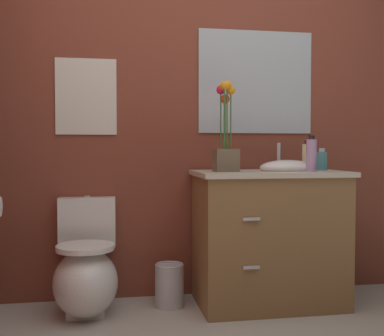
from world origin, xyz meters
The scene contains 10 objects.
wall_back centered at (0.20, 1.58, 1.25)m, with size 4.24×0.05×2.50m, color brown.
toilet centered at (-0.80, 1.28, 0.24)m, with size 0.38×0.59×0.69m.
vanity_cabinet centered at (0.35, 1.25, 0.44)m, with size 0.94×0.56×1.03m.
flower_vase centered at (0.05, 1.22, 1.03)m, with size 0.14×0.14×0.55m.
soap_bottle centered at (0.57, 1.14, 0.96)m, with size 0.06×0.06×0.22m.
lotion_bottle centered at (0.64, 1.36, 0.94)m, with size 0.07×0.07×0.20m.
hand_wash_bottle centered at (0.71, 1.28, 0.92)m, with size 0.07×0.07×0.14m.
trash_bin centered at (-0.29, 1.32, 0.14)m, with size 0.18×0.18×0.27m.
wall_poster centered at (-0.80, 1.55, 1.33)m, with size 0.39×0.01×0.49m, color silver.
wall_mirror centered at (0.34, 1.55, 1.45)m, with size 0.80×0.01×0.70m, color #B2BCC6.
Camera 1 is at (-0.67, -1.67, 1.00)m, focal length 45.37 mm.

